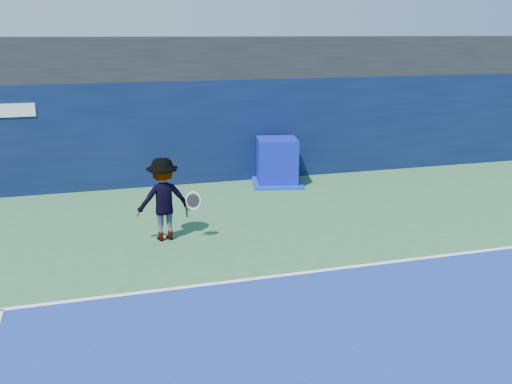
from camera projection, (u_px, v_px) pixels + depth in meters
ground at (367, 361)px, 7.77m from camera, size 80.00×80.00×0.00m
baseline at (292, 274)px, 10.54m from camera, size 24.00×0.10×0.01m
stadium_band at (200, 57)px, 17.43m from camera, size 36.00×3.00×1.20m
back_wall_assembly at (208, 130)px, 17.07m from camera, size 36.00×1.03×3.00m
equipment_cart at (277, 164)px, 16.66m from camera, size 1.69×1.69×1.36m
tennis_player at (163, 199)px, 12.12m from camera, size 1.36×0.78×1.79m
tennis_ball at (183, 200)px, 12.26m from camera, size 0.06×0.06×0.06m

